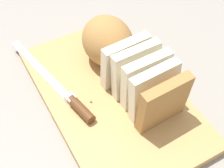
{
  "coord_description": "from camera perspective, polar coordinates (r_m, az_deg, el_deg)",
  "views": [
    {
      "loc": [
        0.38,
        -0.2,
        0.55
      ],
      "look_at": [
        0.0,
        0.0,
        0.05
      ],
      "focal_mm": 52.93,
      "sensor_mm": 36.0,
      "label": 1
    }
  ],
  "objects": [
    {
      "name": "crumb_near_loaf",
      "position": [
        0.67,
        -3.7,
        -2.97
      ],
      "size": [
        0.0,
        0.0,
        0.0
      ],
      "primitive_type": "sphere",
      "color": "#A8753D",
      "rests_on": "cutting_board"
    },
    {
      "name": "cutting_board",
      "position": [
        0.69,
        -0.0,
        -2.17
      ],
      "size": [
        0.43,
        0.27,
        0.02
      ],
      "primitive_type": "cube",
      "rotation": [
        0.0,
        0.0,
        0.02
      ],
      "color": "tan",
      "rests_on": "ground_plane"
    },
    {
      "name": "ground_plane",
      "position": [
        0.7,
        -0.0,
        -2.68
      ],
      "size": [
        3.0,
        3.0,
        0.0
      ],
      "primitive_type": "plane",
      "color": "gray"
    },
    {
      "name": "bread_knife",
      "position": [
        0.67,
        -7.58,
        -2.18
      ],
      "size": [
        0.3,
        0.08,
        0.02
      ],
      "rotation": [
        0.0,
        0.0,
        3.35
      ],
      "color": "silver",
      "rests_on": "cutting_board"
    },
    {
      "name": "crumb_near_knife",
      "position": [
        0.69,
        1.4,
        -0.31
      ],
      "size": [
        0.0,
        0.0,
        0.0
      ],
      "primitive_type": "sphere",
      "color": "#A8753D",
      "rests_on": "cutting_board"
    },
    {
      "name": "bread_loaf",
      "position": [
        0.68,
        1.9,
        4.57
      ],
      "size": [
        0.28,
        0.12,
        0.11
      ],
      "rotation": [
        0.0,
        0.0,
        0.08
      ],
      "color": "#A8753D",
      "rests_on": "cutting_board"
    }
  ]
}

